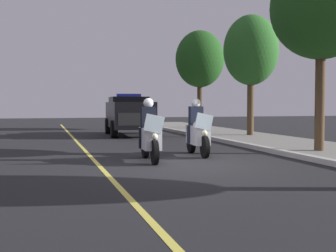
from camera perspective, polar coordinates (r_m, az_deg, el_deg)
name	(u,v)px	position (r m, az deg, el deg)	size (l,w,h in m)	color
ground_plane	(188,164)	(11.84, 2.53, -4.80)	(80.00, 80.00, 0.00)	black
curb_strip	(307,157)	(13.29, 16.85, -3.76)	(48.00, 0.24, 0.15)	#B7B5AD
lane_stripe_center	(101,168)	(11.35, -8.34, -5.13)	(48.00, 0.12, 0.01)	#E0D14C
police_motorcycle_lead_left	(150,136)	(12.45, -2.30, -1.19)	(2.14, 0.60, 1.72)	black
police_motorcycle_lead_right	(198,132)	(13.88, 3.70, -0.78)	(2.14, 0.60, 1.72)	black
police_suv	(129,114)	(22.65, -4.87, 1.53)	(5.00, 2.29, 2.05)	black
tree_mid_block	(321,8)	(15.33, 18.52, 13.71)	(3.13, 3.13, 6.02)	#4C3823
tree_far_back	(251,51)	(21.96, 10.27, 9.19)	(2.56, 2.56, 5.59)	#4C3823
tree_behind_suv	(200,59)	(27.99, 3.97, 8.26)	(2.93, 2.93, 5.87)	#42301E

